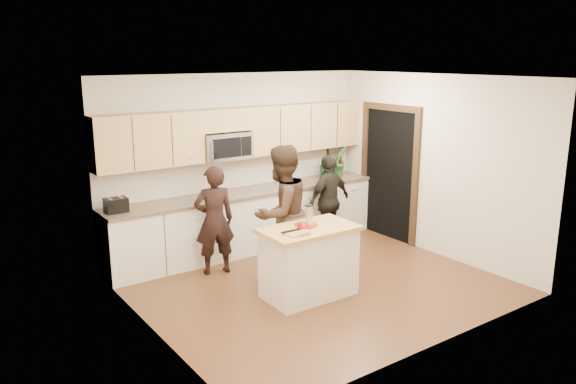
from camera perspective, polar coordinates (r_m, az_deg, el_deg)
floor at (r=7.57m, az=2.75°, el=-9.31°), size 4.50×4.50×0.00m
room_shell at (r=7.07m, az=2.91°, el=3.70°), size 4.52×4.02×2.71m
back_cabinetry at (r=8.72m, az=-4.08°, el=-2.88°), size 4.50×0.66×0.94m
upper_cabinetry at (r=8.57m, az=-4.56°, el=6.21°), size 4.50×0.33×0.75m
microwave at (r=8.39m, az=-6.42°, el=4.68°), size 0.76×0.41×0.40m
doorway at (r=9.30m, az=10.26°, el=2.36°), size 0.06×1.25×2.20m
framed_picture at (r=9.87m, az=4.66°, el=3.91°), size 0.30×0.03×0.38m
dish_towel at (r=8.03m, az=-9.22°, el=-2.04°), size 0.34×0.60×0.48m
island at (r=7.06m, az=2.13°, el=-7.07°), size 1.21×0.72×0.90m
red_plate at (r=6.98m, az=1.85°, el=-3.37°), size 0.28×0.28×0.02m
box_grater at (r=6.90m, az=2.16°, el=-2.35°), size 0.08×0.07×0.26m
drink_glass at (r=6.77m, az=1.17°, el=-3.60°), size 0.06×0.06×0.09m
cutting_board at (r=6.65m, az=0.89°, el=-4.24°), size 0.26×0.20×0.02m
tongs at (r=6.68m, az=0.21°, el=-3.99°), size 0.25×0.03×0.02m
knife at (r=6.60m, az=1.76°, el=-4.26°), size 0.18×0.02×0.01m
toaster at (r=7.73m, az=-17.07°, el=-1.29°), size 0.29×0.21×0.20m
bottle_cluster at (r=9.48m, az=4.43°, el=2.45°), size 0.48×0.28×0.38m
orchid at (r=9.62m, az=5.19°, el=3.17°), size 0.37×0.36×0.52m
woman_left at (r=7.75m, az=-7.49°, el=-2.86°), size 0.63×0.49×1.52m
woman_center at (r=7.44m, az=-0.69°, el=-2.20°), size 1.01×0.86×1.83m
woman_right at (r=8.85m, az=4.18°, el=-0.88°), size 0.90×0.48×1.46m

